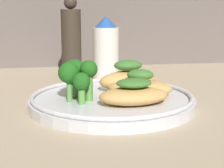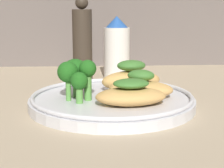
{
  "view_description": "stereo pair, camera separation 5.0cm",
  "coord_description": "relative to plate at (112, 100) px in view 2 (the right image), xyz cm",
  "views": [
    {
      "loc": [
        -7.9,
        -48.2,
        13.7
      ],
      "look_at": [
        0.0,
        0.0,
        3.4
      ],
      "focal_mm": 55.0,
      "sensor_mm": 36.0,
      "label": 1
    },
    {
      "loc": [
        -2.95,
        -48.75,
        13.7
      ],
      "look_at": [
        0.0,
        0.0,
        3.4
      ],
      "focal_mm": 55.0,
      "sensor_mm": 36.0,
      "label": 2
    }
  ],
  "objects": [
    {
      "name": "ground_plane",
      "position": [
        0.0,
        0.0,
        -1.49
      ],
      "size": [
        180.0,
        180.0,
        1.0
      ],
      "primitive_type": "cube",
      "color": "tan"
    },
    {
      "name": "plate",
      "position": [
        0.0,
        0.0,
        0.0
      ],
      "size": [
        24.21,
        24.21,
        2.0
      ],
      "color": "silver",
      "rests_on": "ground_plane"
    },
    {
      "name": "grilled_meat_front",
      "position": [
        2.28,
        -4.27,
        1.85
      ],
      "size": [
        10.07,
        6.49,
        3.55
      ],
      "color": "tan",
      "rests_on": "plate"
    },
    {
      "name": "grilled_meat_middle",
      "position": [
        4.23,
        -0.28,
        1.9
      ],
      "size": [
        10.62,
        7.93,
        4.07
      ],
      "color": "tan",
      "rests_on": "plate"
    },
    {
      "name": "grilled_meat_back",
      "position": [
        3.33,
        4.51,
        2.39
      ],
      "size": [
        10.42,
        6.65,
        4.86
      ],
      "color": "tan",
      "rests_on": "plate"
    },
    {
      "name": "broccoli_bunch",
      "position": [
        -5.17,
        -0.62,
        4.06
      ],
      "size": [
        5.47,
        6.82,
        5.78
      ],
      "color": "#569942",
      "rests_on": "plate"
    },
    {
      "name": "sauce_bottle",
      "position": [
        2.3,
        21.93,
        5.18
      ],
      "size": [
        5.34,
        5.34,
        12.89
      ],
      "color": "white",
      "rests_on": "ground_plane"
    },
    {
      "name": "pepper_grinder",
      "position": [
        -4.76,
        21.93,
        6.71
      ],
      "size": [
        4.02,
        4.02,
        16.81
      ],
      "color": "#382D23",
      "rests_on": "ground_plane"
    }
  ]
}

